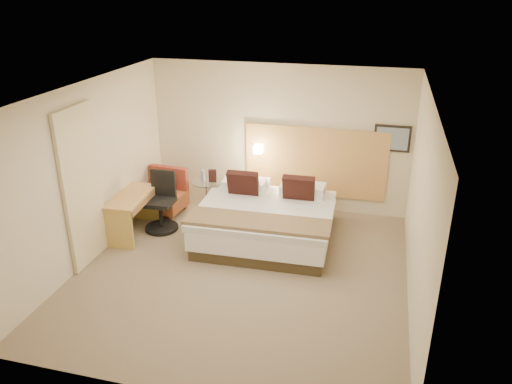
% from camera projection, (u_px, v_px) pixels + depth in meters
% --- Properties ---
extents(floor, '(4.80, 5.00, 0.02)m').
position_uv_depth(floor, '(242.00, 272.00, 7.49)').
color(floor, '#7B6953').
rests_on(floor, ground).
extents(ceiling, '(4.80, 5.00, 0.02)m').
position_uv_depth(ceiling, '(240.00, 91.00, 6.42)').
color(ceiling, silver).
rests_on(ceiling, floor).
extents(wall_back, '(4.80, 0.02, 2.70)m').
position_uv_depth(wall_back, '(279.00, 138.00, 9.19)').
color(wall_back, beige).
rests_on(wall_back, floor).
extents(wall_front, '(4.80, 0.02, 2.70)m').
position_uv_depth(wall_front, '(167.00, 288.00, 4.72)').
color(wall_front, beige).
rests_on(wall_front, floor).
extents(wall_left, '(0.02, 5.00, 2.70)m').
position_uv_depth(wall_left, '(87.00, 173.00, 7.51)').
color(wall_left, beige).
rests_on(wall_left, floor).
extents(wall_right, '(0.02, 5.00, 2.70)m').
position_uv_depth(wall_right, '(421.00, 207.00, 6.40)').
color(wall_right, beige).
rests_on(wall_right, floor).
extents(headboard_panel, '(2.60, 0.04, 1.30)m').
position_uv_depth(headboard_panel, '(315.00, 162.00, 9.15)').
color(headboard_panel, tan).
rests_on(headboard_panel, wall_back).
extents(art_frame, '(0.62, 0.03, 0.47)m').
position_uv_depth(art_frame, '(392.00, 138.00, 8.64)').
color(art_frame, black).
rests_on(art_frame, wall_back).
extents(art_canvas, '(0.54, 0.01, 0.39)m').
position_uv_depth(art_canvas, '(392.00, 139.00, 8.62)').
color(art_canvas, gray).
rests_on(art_canvas, wall_back).
extents(lamp_arm, '(0.02, 0.12, 0.02)m').
position_uv_depth(lamp_arm, '(259.00, 148.00, 9.27)').
color(lamp_arm, silver).
rests_on(lamp_arm, wall_back).
extents(lamp_shade, '(0.15, 0.15, 0.15)m').
position_uv_depth(lamp_shade, '(258.00, 149.00, 9.22)').
color(lamp_shade, '#F3E2BE').
rests_on(lamp_shade, wall_back).
extents(curtain, '(0.06, 0.90, 2.42)m').
position_uv_depth(curtain, '(82.00, 188.00, 7.33)').
color(curtain, beige).
rests_on(curtain, wall_left).
extents(bottle_a, '(0.08, 0.08, 0.22)m').
position_uv_depth(bottle_a, '(203.00, 176.00, 9.16)').
color(bottle_a, '#91ABE0').
rests_on(bottle_a, side_table).
extents(menu_folder, '(0.15, 0.09, 0.24)m').
position_uv_depth(menu_folder, '(213.00, 176.00, 9.12)').
color(menu_folder, '#351616').
rests_on(menu_folder, side_table).
extents(bed, '(2.25, 2.19, 1.07)m').
position_uv_depth(bed, '(267.00, 219.00, 8.34)').
color(bed, '#3D311E').
rests_on(bed, floor).
extents(lounge_chair, '(0.82, 0.74, 0.81)m').
position_uv_depth(lounge_chair, '(164.00, 195.00, 9.33)').
color(lounge_chair, '#B47454').
rests_on(lounge_chair, floor).
extents(side_table, '(0.67, 0.67, 0.61)m').
position_uv_depth(side_table, '(207.00, 195.00, 9.29)').
color(side_table, white).
rests_on(side_table, floor).
extents(desk, '(0.59, 1.17, 0.71)m').
position_uv_depth(desk, '(133.00, 204.00, 8.39)').
color(desk, tan).
rests_on(desk, floor).
extents(desk_chair, '(0.59, 0.59, 1.02)m').
position_uv_depth(desk_chair, '(161.00, 206.00, 8.63)').
color(desk_chair, black).
rests_on(desk_chair, floor).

